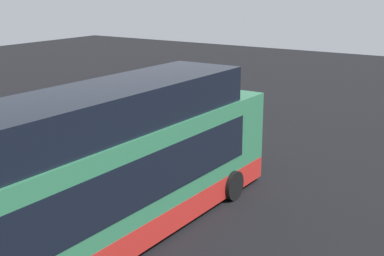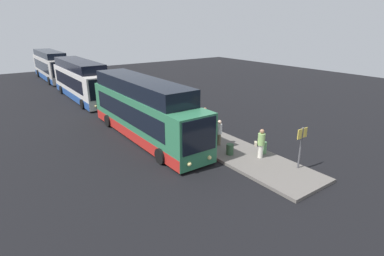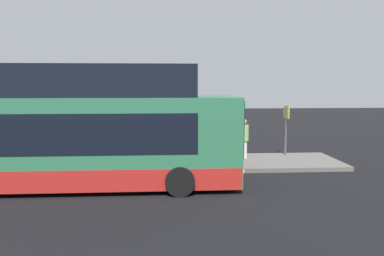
# 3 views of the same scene
# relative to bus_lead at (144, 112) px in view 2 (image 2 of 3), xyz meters

# --- Properties ---
(ground) EXTENTS (80.00, 80.00, 0.00)m
(ground) POSITION_rel_bus_lead_xyz_m (1.43, -0.01, -1.83)
(ground) COLOR black
(platform) EXTENTS (20.00, 3.25, 0.18)m
(platform) POSITION_rel_bus_lead_xyz_m (1.43, 3.21, -1.74)
(platform) COLOR #605B56
(platform) RESTS_ON ground
(bus_lead) EXTENTS (12.63, 2.78, 4.11)m
(bus_lead) POSITION_rel_bus_lead_xyz_m (0.00, 0.00, 0.00)
(bus_lead) COLOR #2D704C
(bus_lead) RESTS_ON ground
(bus_second) EXTENTS (12.47, 2.89, 3.98)m
(bus_second) POSITION_rel_bus_lead_xyz_m (-14.39, 0.00, -0.04)
(bus_second) COLOR silver
(bus_second) RESTS_ON ground
(bus_third) EXTENTS (11.91, 2.83, 3.99)m
(bus_third) POSITION_rel_bus_lead_xyz_m (-28.65, 0.00, -0.01)
(bus_third) COLOR #B2ADA8
(bus_third) RESTS_ON ground
(passenger_boarding) EXTENTS (0.48, 0.60, 1.67)m
(passenger_boarding) POSITION_rel_bus_lead_xyz_m (4.48, 3.00, -0.74)
(passenger_boarding) COLOR #6B604C
(passenger_boarding) RESTS_ON platform
(passenger_waiting) EXTENTS (0.65, 0.68, 1.79)m
(passenger_waiting) POSITION_rel_bus_lead_xyz_m (1.92, 3.83, -0.69)
(passenger_waiting) COLOR silver
(passenger_waiting) RESTS_ON platform
(passenger_with_bags) EXTENTS (0.65, 0.66, 1.76)m
(passenger_with_bags) POSITION_rel_bus_lead_xyz_m (7.37, 3.69, -0.71)
(passenger_with_bags) COLOR silver
(passenger_with_bags) RESTS_ON platform
(suitcase) EXTENTS (0.42, 0.27, 1.00)m
(suitcase) POSITION_rel_bus_lead_xyz_m (7.02, 4.29, -1.27)
(suitcase) COLOR #598C59
(suitcase) RESTS_ON platform
(sign_post) EXTENTS (0.10, 0.77, 2.32)m
(sign_post) POSITION_rel_bus_lead_xyz_m (9.50, 4.38, -0.14)
(sign_post) COLOR #4C4C51
(sign_post) RESTS_ON platform
(trash_bin) EXTENTS (0.44, 0.44, 0.65)m
(trash_bin) POSITION_rel_bus_lead_xyz_m (6.01, 2.57, -1.32)
(trash_bin) COLOR #2D4C33
(trash_bin) RESTS_ON platform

